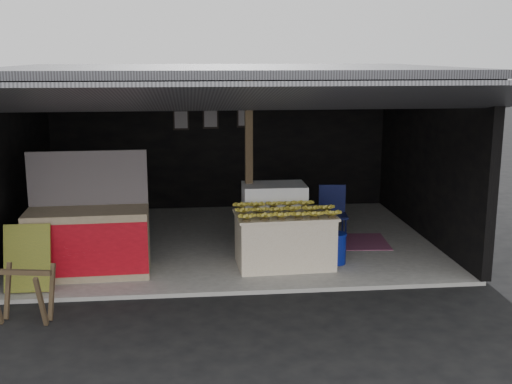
{
  "coord_description": "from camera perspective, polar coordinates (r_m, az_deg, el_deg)",
  "views": [
    {
      "loc": [
        -0.65,
        -8.22,
        3.22
      ],
      "look_at": [
        0.38,
        1.55,
        1.1
      ],
      "focal_mm": 45.0,
      "sensor_mm": 36.0,
      "label": 1
    }
  ],
  "objects": [
    {
      "name": "ground",
      "position": [
        8.85,
        -1.4,
        -9.16
      ],
      "size": [
        80.0,
        80.0,
        0.0
      ],
      "primitive_type": "plane",
      "color": "black",
      "rests_on": "ground"
    },
    {
      "name": "banana_table",
      "position": [
        9.73,
        2.56,
        -4.25
      ],
      "size": [
        1.52,
        0.98,
        0.82
      ],
      "rotation": [
        0.0,
        0.0,
        0.04
      ],
      "color": "white",
      "rests_on": "concrete_slab"
    },
    {
      "name": "banana_pile",
      "position": [
        9.61,
        2.59,
        -1.47
      ],
      "size": [
        1.4,
        0.88,
        0.16
      ],
      "primitive_type": null,
      "rotation": [
        0.0,
        0.0,
        0.04
      ],
      "color": "gold",
      "rests_on": "banana_table"
    },
    {
      "name": "water_barrel",
      "position": [
        9.96,
        7.12,
        -5.06
      ],
      "size": [
        0.31,
        0.31,
        0.45
      ],
      "primitive_type": "cylinder",
      "color": "navy",
      "rests_on": "concrete_slab"
    },
    {
      "name": "neighbor_stall",
      "position": [
        9.62,
        -14.67,
        -4.09
      ],
      "size": [
        1.75,
        0.83,
        1.78
      ],
      "rotation": [
        0.0,
        0.0,
        0.03
      ],
      "color": "#998466",
      "rests_on": "concrete_slab"
    },
    {
      "name": "shophouse",
      "position": [
        11.11,
        -2.64,
        6.38
      ],
      "size": [
        7.4,
        7.29,
        3.02
      ],
      "color": "black",
      "rests_on": "ground"
    },
    {
      "name": "concrete_slab",
      "position": [
        11.2,
        -2.44,
        -4.38
      ],
      "size": [
        7.0,
        5.0,
        0.06
      ],
      "primitive_type": "cube",
      "color": "gray",
      "rests_on": "ground"
    },
    {
      "name": "green_signboard",
      "position": [
        9.23,
        -19.66,
        -5.56
      ],
      "size": [
        0.61,
        0.27,
        0.9
      ],
      "primitive_type": "cube",
      "rotation": [
        -0.26,
        0.0,
        0.0
      ],
      "color": "black",
      "rests_on": "concrete_slab"
    },
    {
      "name": "plastic_chair",
      "position": [
        11.01,
        6.82,
        -1.49
      ],
      "size": [
        0.5,
        0.5,
        0.97
      ],
      "rotation": [
        0.0,
        0.0,
        -0.1
      ],
      "color": "#0A0F3A",
      "rests_on": "concrete_slab"
    },
    {
      "name": "picture_frames",
      "position": [
        13.19,
        -3.91,
        6.54
      ],
      "size": [
        1.62,
        0.04,
        0.46
      ],
      "color": "black",
      "rests_on": "shophouse"
    },
    {
      "name": "sawhorse",
      "position": [
        8.32,
        -19.97,
        -8.17
      ],
      "size": [
        0.71,
        0.7,
        0.68
      ],
      "rotation": [
        0.0,
        0.0,
        -0.17
      ],
      "color": "#4A3B25",
      "rests_on": "ground"
    },
    {
      "name": "magenta_rug",
      "position": [
        11.13,
        7.75,
        -4.4
      ],
      "size": [
        1.58,
        1.12,
        0.01
      ],
      "primitive_type": "cube",
      "rotation": [
        0.0,
        0.0,
        -0.08
      ],
      "color": "maroon",
      "rests_on": "concrete_slab"
    },
    {
      "name": "white_crate",
      "position": [
        10.4,
        1.61,
        -2.32
      ],
      "size": [
        1.0,
        0.69,
        1.12
      ],
      "rotation": [
        0.0,
        0.0,
        -0.0
      ],
      "color": "white",
      "rests_on": "concrete_slab"
    }
  ]
}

